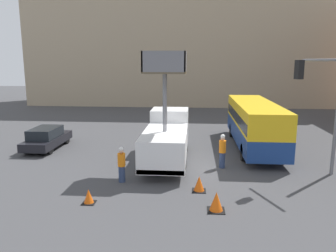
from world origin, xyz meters
TOP-DOWN VIEW (x-y plane):
  - ground_plane at (0.00, 0.00)m, footprint 120.00×120.00m
  - building_backdrop_far at (0.00, 29.21)m, footprint 44.00×10.00m
  - utility_truck at (-1.00, 0.72)m, footprint 2.37×7.39m
  - city_bus at (4.70, 4.37)m, footprint 2.54×10.48m
  - traffic_light_pole at (7.05, -1.27)m, footprint 2.65×2.40m
  - road_worker_near_truck at (-2.93, -2.94)m, footprint 0.38×0.38m
  - road_worker_directing at (2.19, -0.31)m, footprint 0.38×0.38m
  - traffic_cone_near_truck at (-3.77, -5.52)m, footprint 0.54×0.54m
  - traffic_cone_mid_road at (0.86, -3.83)m, footprint 0.62×0.62m
  - traffic_cone_far_side at (1.52, -5.82)m, footprint 0.69×0.69m
  - parked_car_curbside at (-9.42, 2.88)m, footprint 1.80×4.53m

SIDE VIEW (x-z plane):
  - ground_plane at x=0.00m, z-range 0.00..0.00m
  - traffic_cone_near_truck at x=-3.77m, z-range -0.02..0.59m
  - traffic_cone_mid_road at x=0.86m, z-range -0.02..0.69m
  - traffic_cone_far_side at x=1.52m, z-range -0.02..0.77m
  - parked_car_curbside at x=-9.42m, z-range 0.01..1.49m
  - road_worker_near_truck at x=-2.93m, z-range 0.00..1.78m
  - road_worker_directing at x=2.19m, z-range 0.01..1.93m
  - utility_truck at x=-1.00m, z-range -1.67..4.72m
  - city_bus at x=4.70m, z-range 0.27..3.40m
  - traffic_light_pole at x=7.05m, z-range 1.03..7.26m
  - building_backdrop_far at x=0.00m, z-range 0.00..21.47m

